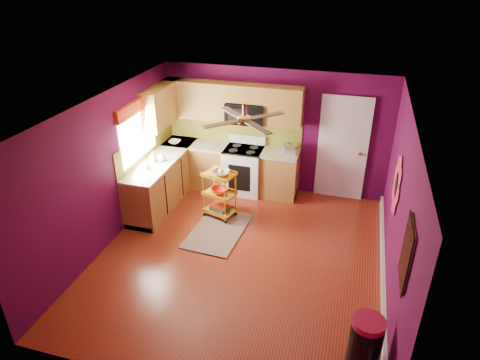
% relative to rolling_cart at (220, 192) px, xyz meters
% --- Properties ---
extents(ground, '(5.00, 5.00, 0.00)m').
position_rel_rolling_cart_xyz_m(ground, '(0.70, -1.09, -0.51)').
color(ground, maroon).
rests_on(ground, ground).
extents(room_envelope, '(4.54, 5.04, 2.52)m').
position_rel_rolling_cart_xyz_m(room_envelope, '(0.73, -1.09, 1.12)').
color(room_envelope, '#4E0938').
rests_on(room_envelope, ground).
extents(lower_cabinets, '(2.81, 2.31, 0.94)m').
position_rel_rolling_cart_xyz_m(lower_cabinets, '(-0.64, 0.73, -0.07)').
color(lower_cabinets, brown).
rests_on(lower_cabinets, ground).
extents(electric_range, '(0.76, 0.66, 1.13)m').
position_rel_rolling_cart_xyz_m(electric_range, '(0.15, 1.08, -0.03)').
color(electric_range, white).
rests_on(electric_range, ground).
extents(upper_cabinetry, '(2.80, 2.30, 1.26)m').
position_rel_rolling_cart_xyz_m(upper_cabinetry, '(-0.54, 1.08, 1.29)').
color(upper_cabinetry, brown).
rests_on(upper_cabinetry, ground).
extents(left_window, '(0.08, 1.35, 1.08)m').
position_rel_rolling_cart_xyz_m(left_window, '(-1.51, -0.04, 1.23)').
color(left_window, white).
rests_on(left_window, ground).
extents(panel_door, '(0.95, 0.11, 2.15)m').
position_rel_rolling_cart_xyz_m(panel_door, '(2.06, 1.38, 0.52)').
color(panel_door, white).
rests_on(panel_door, ground).
extents(right_wall_art, '(0.04, 2.74, 1.04)m').
position_rel_rolling_cart_xyz_m(right_wall_art, '(2.93, -1.43, 0.93)').
color(right_wall_art, black).
rests_on(right_wall_art, ground).
extents(ceiling_fan, '(1.01, 1.01, 0.26)m').
position_rel_rolling_cart_xyz_m(ceiling_fan, '(0.70, -0.89, 1.78)').
color(ceiling_fan, '#BF8C3F').
rests_on(ceiling_fan, ground).
extents(shag_rug, '(0.95, 1.46, 0.02)m').
position_rel_rolling_cart_xyz_m(shag_rug, '(0.12, -0.49, -0.50)').
color(shag_rug, black).
rests_on(shag_rug, ground).
extents(rolling_cart, '(0.64, 0.55, 0.99)m').
position_rel_rolling_cart_xyz_m(rolling_cart, '(0.00, 0.00, 0.00)').
color(rolling_cart, gold).
rests_on(rolling_cart, ground).
extents(trash_can, '(0.51, 0.51, 0.73)m').
position_rel_rolling_cart_xyz_m(trash_can, '(2.66, -2.71, -0.15)').
color(trash_can, black).
rests_on(trash_can, ground).
extents(teal_kettle, '(0.18, 0.18, 0.21)m').
position_rel_rolling_cart_xyz_m(teal_kettle, '(1.01, 1.19, 0.51)').
color(teal_kettle, '#139387').
rests_on(teal_kettle, lower_cabinets).
extents(toaster, '(0.22, 0.15, 0.18)m').
position_rel_rolling_cart_xyz_m(toaster, '(1.09, 1.08, 0.52)').
color(toaster, beige).
rests_on(toaster, lower_cabinets).
extents(soap_bottle_a, '(0.09, 0.10, 0.21)m').
position_rel_rolling_cart_xyz_m(soap_bottle_a, '(-1.30, 0.02, 0.53)').
color(soap_bottle_a, '#EA3F72').
rests_on(soap_bottle_a, lower_cabinets).
extents(soap_bottle_b, '(0.14, 0.14, 0.18)m').
position_rel_rolling_cart_xyz_m(soap_bottle_b, '(-1.17, 0.12, 0.52)').
color(soap_bottle_b, white).
rests_on(soap_bottle_b, lower_cabinets).
extents(counter_dish, '(0.24, 0.24, 0.06)m').
position_rel_rolling_cart_xyz_m(counter_dish, '(-1.29, 0.98, 0.46)').
color(counter_dish, white).
rests_on(counter_dish, lower_cabinets).
extents(counter_cup, '(0.11, 0.11, 0.09)m').
position_rel_rolling_cart_xyz_m(counter_cup, '(-1.28, -0.27, 0.48)').
color(counter_cup, white).
rests_on(counter_cup, lower_cabinets).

